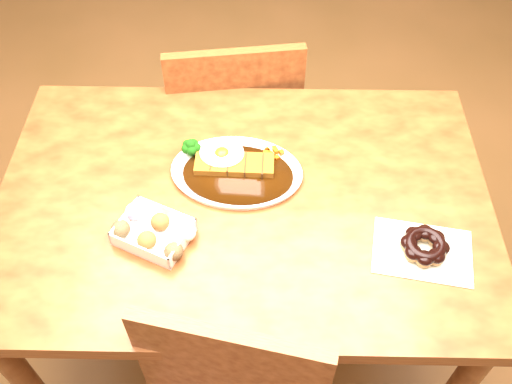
{
  "coord_description": "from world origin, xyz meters",
  "views": [
    {
      "loc": [
        0.05,
        -0.86,
        1.83
      ],
      "look_at": [
        0.03,
        -0.03,
        0.81
      ],
      "focal_mm": 40.0,
      "sensor_mm": 36.0,
      "label": 1
    }
  ],
  "objects_px": {
    "table": "(244,221)",
    "donut_box": "(154,231)",
    "katsu_curry_plate": "(234,168)",
    "pon_de_ring": "(424,246)",
    "chair_far": "(234,124)"
  },
  "relations": [
    {
      "from": "katsu_curry_plate",
      "to": "donut_box",
      "type": "height_order",
      "value": "katsu_curry_plate"
    },
    {
      "from": "chair_far",
      "to": "donut_box",
      "type": "bearing_deg",
      "value": 69.54
    },
    {
      "from": "table",
      "to": "donut_box",
      "type": "bearing_deg",
      "value": -148.3
    },
    {
      "from": "table",
      "to": "katsu_curry_plate",
      "type": "distance_m",
      "value": 0.14
    },
    {
      "from": "chair_far",
      "to": "donut_box",
      "type": "distance_m",
      "value": 0.74
    },
    {
      "from": "chair_far",
      "to": "table",
      "type": "bearing_deg",
      "value": 87.68
    },
    {
      "from": "chair_far",
      "to": "donut_box",
      "type": "relative_size",
      "value": 4.48
    },
    {
      "from": "katsu_curry_plate",
      "to": "donut_box",
      "type": "distance_m",
      "value": 0.27
    },
    {
      "from": "chair_far",
      "to": "katsu_curry_plate",
      "type": "bearing_deg",
      "value": 85.67
    },
    {
      "from": "table",
      "to": "pon_de_ring",
      "type": "distance_m",
      "value": 0.45
    },
    {
      "from": "table",
      "to": "chair_far",
      "type": "relative_size",
      "value": 1.38
    },
    {
      "from": "chair_far",
      "to": "donut_box",
      "type": "height_order",
      "value": "chair_far"
    },
    {
      "from": "katsu_curry_plate",
      "to": "pon_de_ring",
      "type": "bearing_deg",
      "value": -27.89
    },
    {
      "from": "katsu_curry_plate",
      "to": "donut_box",
      "type": "relative_size",
      "value": 1.77
    },
    {
      "from": "pon_de_ring",
      "to": "katsu_curry_plate",
      "type": "bearing_deg",
      "value": 152.11
    }
  ]
}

